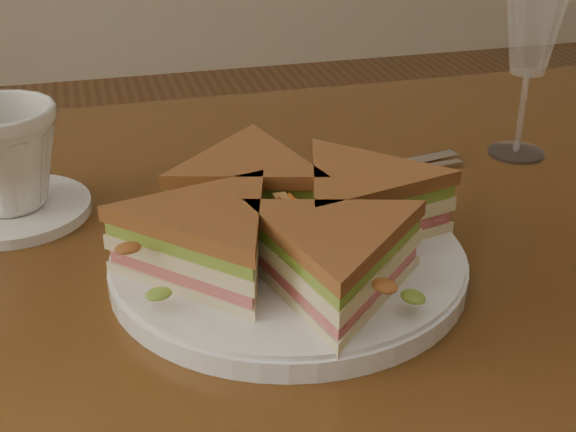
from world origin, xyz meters
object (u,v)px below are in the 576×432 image
(knife, at_px, (362,174))
(coffee_cup, at_px, (4,157))
(sandwich_wedges, at_px, (288,222))
(table, at_px, (289,338))
(saucer, at_px, (13,210))
(plate, at_px, (288,263))
(wine_glass, at_px, (533,32))
(spoon, at_px, (341,181))

(knife, xyz_separation_m, coffee_cup, (-0.33, 0.00, 0.05))
(sandwich_wedges, bearing_deg, table, 73.39)
(saucer, bearing_deg, plate, -37.18)
(knife, bearing_deg, saucer, 168.38)
(table, height_order, knife, knife)
(plate, relative_size, sandwich_wedges, 0.88)
(table, bearing_deg, wine_glass, 23.88)
(saucer, bearing_deg, spoon, -3.18)
(spoon, bearing_deg, coffee_cup, 169.89)
(table, distance_m, sandwich_wedges, 0.15)
(sandwich_wedges, distance_m, coffee_cup, 0.27)
(table, xyz_separation_m, wine_glass, (0.28, 0.13, 0.23))
(plate, bearing_deg, saucer, 142.82)
(spoon, bearing_deg, saucer, 169.89)
(table, xyz_separation_m, sandwich_wedges, (-0.01, -0.05, 0.14))
(spoon, distance_m, wine_glass, 0.24)
(coffee_cup, bearing_deg, spoon, -2.11)
(knife, xyz_separation_m, saucer, (-0.33, 0.00, 0.00))
(spoon, xyz_separation_m, saucer, (-0.31, 0.02, 0.00))
(plate, height_order, spoon, plate)
(table, bearing_deg, coffee_cup, 153.04)
(sandwich_wedges, relative_size, knife, 1.48)
(plate, height_order, sandwich_wedges, sandwich_wedges)
(plate, height_order, wine_glass, wine_glass)
(sandwich_wedges, bearing_deg, saucer, 142.82)
(saucer, bearing_deg, sandwich_wedges, -37.18)
(saucer, height_order, coffee_cup, coffee_cup)
(knife, height_order, wine_glass, wine_glass)
(knife, distance_m, wine_glass, 0.22)
(coffee_cup, bearing_deg, saucer, 0.00)
(coffee_cup, bearing_deg, wine_glass, 2.19)
(sandwich_wedges, bearing_deg, coffee_cup, 142.82)
(saucer, xyz_separation_m, coffee_cup, (0.00, 0.00, 0.05))
(spoon, bearing_deg, wine_glass, 0.55)
(saucer, bearing_deg, knife, -0.19)
(table, height_order, spoon, spoon)
(spoon, bearing_deg, table, -135.40)
(wine_glass, bearing_deg, coffee_cup, -178.88)
(knife, bearing_deg, plate, -138.15)
(plate, relative_size, coffee_cup, 2.80)
(wine_glass, relative_size, coffee_cup, 1.84)
(plate, xyz_separation_m, sandwich_wedges, (-0.00, 0.00, 0.04))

